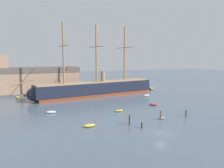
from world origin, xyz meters
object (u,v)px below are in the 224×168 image
(dinghy_foreground_right, at_px, (162,118))
(dockside_warehouse_left, at_px, (22,81))
(dinghy_mid_left, at_px, (51,112))
(mooring_piling_midwater, at_px, (186,113))
(mooring_piling_right_pair, at_px, (160,115))
(dinghy_alongside_stern, at_px, (147,95))
(mooring_piling_left_pair, at_px, (129,120))
(dinghy_mid_right, at_px, (153,104))
(mooring_piling_nearest, at_px, (142,125))
(dinghy_near_centre, at_px, (119,111))
(dinghy_foreground_left, at_px, (89,125))
(dinghy_far_left, at_px, (17,97))
(motorboat_far_right, at_px, (151,89))
(tall_ship, at_px, (97,88))

(dinghy_foreground_right, bearing_deg, dockside_warehouse_left, 119.23)
(dinghy_mid_left, distance_m, mooring_piling_midwater, 36.38)
(dinghy_foreground_right, xyz_separation_m, mooring_piling_right_pair, (-0.95, -0.54, 0.92))
(dinghy_mid_left, height_order, dockside_warehouse_left, dockside_warehouse_left)
(dinghy_alongside_stern, relative_size, mooring_piling_left_pair, 1.26)
(dinghy_mid_right, xyz_separation_m, mooring_piling_midwater, (-0.05, -14.94, 0.59))
(dockside_warehouse_left, bearing_deg, mooring_piling_nearest, -69.37)
(dinghy_foreground_right, relative_size, mooring_piling_right_pair, 0.83)
(dinghy_near_centre, bearing_deg, dinghy_foreground_left, -140.53)
(dinghy_far_left, bearing_deg, dinghy_alongside_stern, -19.29)
(dinghy_foreground_left, height_order, dinghy_foreground_right, dinghy_foreground_left)
(dinghy_mid_right, bearing_deg, dinghy_foreground_right, -115.96)
(dinghy_near_centre, xyz_separation_m, dinghy_mid_right, (13.65, 2.95, 0.03))
(dockside_warehouse_left, bearing_deg, dinghy_foreground_left, -77.32)
(dockside_warehouse_left, bearing_deg, motorboat_far_right, -12.53)
(dinghy_near_centre, xyz_separation_m, dockside_warehouse_left, (-24.16, 44.33, 5.31))
(mooring_piling_nearest, distance_m, mooring_piling_right_pair, 8.46)
(mooring_piling_midwater, bearing_deg, dinghy_far_left, 130.37)
(dinghy_near_centre, relative_size, dockside_warehouse_left, 0.05)
(dinghy_foreground_right, xyz_separation_m, dockside_warehouse_left, (-30.99, 55.39, 5.38))
(motorboat_far_right, xyz_separation_m, mooring_piling_right_pair, (-25.96, -43.48, 0.68))
(dinghy_foreground_left, bearing_deg, dinghy_mid_left, 110.94)
(dinghy_foreground_left, bearing_deg, mooring_piling_midwater, -4.77)
(dockside_warehouse_left, bearing_deg, mooring_piling_left_pair, -69.52)
(dinghy_near_centre, bearing_deg, mooring_piling_right_pair, -63.12)
(dinghy_foreground_left, bearing_deg, dinghy_mid_right, 26.57)
(dockside_warehouse_left, bearing_deg, dinghy_mid_right, -47.58)
(dockside_warehouse_left, bearing_deg, dinghy_near_centre, -61.41)
(dinghy_alongside_stern, xyz_separation_m, dinghy_far_left, (-47.47, 16.61, -0.01))
(mooring_piling_left_pair, xyz_separation_m, dockside_warehouse_left, (-21.09, 56.46, 4.47))
(dinghy_mid_right, xyz_separation_m, mooring_piling_left_pair, (-16.72, -15.08, 0.82))
(tall_ship, bearing_deg, motorboat_far_right, 10.07)
(motorboat_far_right, bearing_deg, dinghy_mid_right, -122.16)
(dinghy_near_centre, height_order, dinghy_mid_right, dinghy_mid_right)
(dinghy_foreground_right, bearing_deg, mooring_piling_nearest, -153.58)
(tall_ship, xyz_separation_m, dinghy_foreground_right, (4.03, -37.78, -2.83))
(dinghy_near_centre, bearing_deg, mooring_piling_midwater, -41.41)
(dinghy_near_centre, xyz_separation_m, mooring_piling_midwater, (13.59, -11.99, 0.62))
(mooring_piling_left_pair, distance_m, dockside_warehouse_left, 60.44)
(dinghy_mid_left, bearing_deg, dinghy_far_left, 106.14)
(dinghy_far_left, bearing_deg, mooring_piling_left_pair, -63.67)
(mooring_piling_nearest, bearing_deg, dinghy_far_left, 116.14)
(motorboat_far_right, xyz_separation_m, mooring_piling_midwater, (-18.24, -43.87, 0.45))
(dinghy_foreground_right, height_order, dinghy_far_left, dinghy_far_left)
(dinghy_near_centre, height_order, dockside_warehouse_left, dockside_warehouse_left)
(dinghy_foreground_left, distance_m, mooring_piling_nearest, 11.62)
(dinghy_near_centre, xyz_separation_m, dinghy_far_left, (-26.47, 35.14, 0.03))
(mooring_piling_midwater, bearing_deg, dinghy_foreground_left, 175.23)
(dinghy_mid_left, bearing_deg, dinghy_near_centre, -18.37)
(mooring_piling_nearest, distance_m, dockside_warehouse_left, 63.91)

